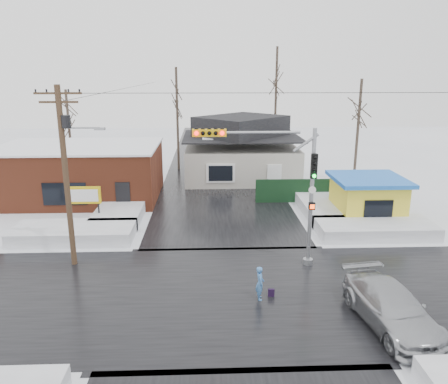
{
  "coord_description": "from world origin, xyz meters",
  "views": [
    {
      "loc": [
        -1.11,
        -17.46,
        9.57
      ],
      "look_at": [
        -0.18,
        6.28,
        3.0
      ],
      "focal_mm": 35.0,
      "sensor_mm": 36.0,
      "label": 1
    }
  ],
  "objects_px": {
    "marquee_sign": "(83,196)",
    "car": "(391,308)",
    "traffic_signal": "(280,179)",
    "utility_pole": "(67,167)",
    "pedestrian": "(260,283)",
    "kiosk": "(367,198)"
  },
  "relations": [
    {
      "from": "pedestrian",
      "to": "marquee_sign",
      "type": "bearing_deg",
      "value": 43.45
    },
    {
      "from": "marquee_sign",
      "to": "pedestrian",
      "type": "distance_m",
      "value": 14.23
    },
    {
      "from": "traffic_signal",
      "to": "marquee_sign",
      "type": "height_order",
      "value": "traffic_signal"
    },
    {
      "from": "utility_pole",
      "to": "car",
      "type": "height_order",
      "value": "utility_pole"
    },
    {
      "from": "marquee_sign",
      "to": "pedestrian",
      "type": "bearing_deg",
      "value": -44.57
    },
    {
      "from": "kiosk",
      "to": "pedestrian",
      "type": "relative_size",
      "value": 3.04
    },
    {
      "from": "marquee_sign",
      "to": "car",
      "type": "bearing_deg",
      "value": -39.23
    },
    {
      "from": "utility_pole",
      "to": "car",
      "type": "distance_m",
      "value": 15.79
    },
    {
      "from": "traffic_signal",
      "to": "kiosk",
      "type": "relative_size",
      "value": 1.52
    },
    {
      "from": "traffic_signal",
      "to": "utility_pole",
      "type": "relative_size",
      "value": 0.78
    },
    {
      "from": "traffic_signal",
      "to": "utility_pole",
      "type": "height_order",
      "value": "utility_pole"
    },
    {
      "from": "traffic_signal",
      "to": "kiosk",
      "type": "xyz_separation_m",
      "value": [
        7.07,
        7.03,
        -3.08
      ]
    },
    {
      "from": "pedestrian",
      "to": "car",
      "type": "xyz_separation_m",
      "value": [
        4.82,
        -2.23,
        0.01
      ]
    },
    {
      "from": "pedestrian",
      "to": "car",
      "type": "distance_m",
      "value": 5.32
    },
    {
      "from": "utility_pole",
      "to": "kiosk",
      "type": "bearing_deg",
      "value": 20.44
    },
    {
      "from": "utility_pole",
      "to": "pedestrian",
      "type": "distance_m",
      "value": 10.78
    },
    {
      "from": "car",
      "to": "traffic_signal",
      "type": "bearing_deg",
      "value": 113.98
    },
    {
      "from": "pedestrian",
      "to": "kiosk",
      "type": "bearing_deg",
      "value": -40.74
    },
    {
      "from": "marquee_sign",
      "to": "car",
      "type": "distance_m",
      "value": 19.31
    },
    {
      "from": "utility_pole",
      "to": "pedestrian",
      "type": "relative_size",
      "value": 5.94
    },
    {
      "from": "marquee_sign",
      "to": "pedestrian",
      "type": "xyz_separation_m",
      "value": [
        10.11,
        -9.95,
        -1.16
      ]
    },
    {
      "from": "traffic_signal",
      "to": "kiosk",
      "type": "bearing_deg",
      "value": 44.84
    }
  ]
}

